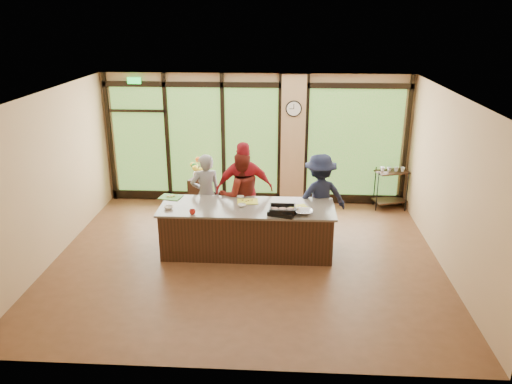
# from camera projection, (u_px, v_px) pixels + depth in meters

# --- Properties ---
(floor) EXTENTS (7.00, 7.00, 0.00)m
(floor) POSITION_uv_depth(u_px,v_px,m) (246.00, 259.00, 9.16)
(floor) COLOR brown
(floor) RESTS_ON ground
(ceiling) EXTENTS (7.00, 7.00, 0.00)m
(ceiling) POSITION_uv_depth(u_px,v_px,m) (245.00, 95.00, 8.13)
(ceiling) COLOR white
(ceiling) RESTS_ON back_wall
(back_wall) EXTENTS (7.00, 0.00, 7.00)m
(back_wall) POSITION_uv_depth(u_px,v_px,m) (256.00, 140.00, 11.46)
(back_wall) COLOR tan
(back_wall) RESTS_ON floor
(left_wall) EXTENTS (0.00, 6.00, 6.00)m
(left_wall) POSITION_uv_depth(u_px,v_px,m) (49.00, 178.00, 8.83)
(left_wall) COLOR tan
(left_wall) RESTS_ON floor
(right_wall) EXTENTS (0.00, 6.00, 6.00)m
(right_wall) POSITION_uv_depth(u_px,v_px,m) (451.00, 186.00, 8.45)
(right_wall) COLOR tan
(right_wall) RESTS_ON floor
(window_wall) EXTENTS (6.90, 0.12, 3.00)m
(window_wall) POSITION_uv_depth(u_px,v_px,m) (263.00, 145.00, 11.44)
(window_wall) COLOR tan
(window_wall) RESTS_ON floor
(island_base) EXTENTS (3.10, 1.00, 0.88)m
(island_base) POSITION_uv_depth(u_px,v_px,m) (247.00, 230.00, 9.29)
(island_base) COLOR black
(island_base) RESTS_ON floor
(countertop) EXTENTS (3.20, 1.10, 0.04)m
(countertop) POSITION_uv_depth(u_px,v_px,m) (247.00, 207.00, 9.13)
(countertop) COLOR slate
(countertop) RESTS_ON island_base
(wall_clock) EXTENTS (0.36, 0.04, 0.36)m
(wall_clock) POSITION_uv_depth(u_px,v_px,m) (294.00, 109.00, 11.03)
(wall_clock) COLOR black
(wall_clock) RESTS_ON window_wall
(cook_left) EXTENTS (0.71, 0.59, 1.67)m
(cook_left) POSITION_uv_depth(u_px,v_px,m) (206.00, 194.00, 9.97)
(cook_left) COLOR gray
(cook_left) RESTS_ON floor
(cook_midleft) EXTENTS (1.01, 0.89, 1.73)m
(cook_midleft) POSITION_uv_depth(u_px,v_px,m) (240.00, 195.00, 9.84)
(cook_midleft) COLOR maroon
(cook_midleft) RESTS_ON floor
(cook_midright) EXTENTS (1.18, 0.61, 1.92)m
(cook_midright) POSITION_uv_depth(u_px,v_px,m) (244.00, 190.00, 9.86)
(cook_midright) COLOR #AC1A25
(cook_midright) RESTS_ON floor
(cook_right) EXTENTS (1.27, 0.96, 1.73)m
(cook_right) POSITION_uv_depth(u_px,v_px,m) (319.00, 197.00, 9.72)
(cook_right) COLOR #161A31
(cook_right) RESTS_ON floor
(roasting_pan) EXTENTS (0.54, 0.47, 0.08)m
(roasting_pan) POSITION_uv_depth(u_px,v_px,m) (282.00, 212.00, 8.75)
(roasting_pan) COLOR black
(roasting_pan) RESTS_ON countertop
(mixing_bowl) EXTENTS (0.32, 0.32, 0.07)m
(mixing_bowl) POSITION_uv_depth(u_px,v_px,m) (304.00, 212.00, 8.76)
(mixing_bowl) COLOR silver
(mixing_bowl) RESTS_ON countertop
(cutting_board_left) EXTENTS (0.46, 0.38, 0.01)m
(cutting_board_left) POSITION_uv_depth(u_px,v_px,m) (171.00, 197.00, 9.56)
(cutting_board_left) COLOR #448A32
(cutting_board_left) RESTS_ON countertop
(cutting_board_center) EXTENTS (0.41, 0.33, 0.01)m
(cutting_board_center) POSITION_uv_depth(u_px,v_px,m) (248.00, 201.00, 9.34)
(cutting_board_center) COLOR yellow
(cutting_board_center) RESTS_ON countertop
(cutting_board_right) EXTENTS (0.47, 0.41, 0.01)m
(cutting_board_right) POSITION_uv_depth(u_px,v_px,m) (297.00, 208.00, 9.04)
(cutting_board_right) COLOR yellow
(cutting_board_right) RESTS_ON countertop
(prep_bowl_near) EXTENTS (0.21, 0.21, 0.05)m
(prep_bowl_near) POSITION_uv_depth(u_px,v_px,m) (168.00, 208.00, 9.00)
(prep_bowl_near) COLOR silver
(prep_bowl_near) RESTS_ON countertop
(prep_bowl_mid) EXTENTS (0.19, 0.19, 0.05)m
(prep_bowl_mid) POSITION_uv_depth(u_px,v_px,m) (242.00, 205.00, 9.11)
(prep_bowl_mid) COLOR silver
(prep_bowl_mid) RESTS_ON countertop
(prep_bowl_far) EXTENTS (0.15, 0.15, 0.03)m
(prep_bowl_far) POSITION_uv_depth(u_px,v_px,m) (240.00, 197.00, 9.53)
(prep_bowl_far) COLOR silver
(prep_bowl_far) RESTS_ON countertop
(red_ramekin) EXTENTS (0.12, 0.12, 0.09)m
(red_ramekin) POSITION_uv_depth(u_px,v_px,m) (192.00, 212.00, 8.76)
(red_ramekin) COLOR #B31A11
(red_ramekin) RESTS_ON countertop
(flower_stand) EXTENTS (0.52, 0.52, 0.82)m
(flower_stand) POSITION_uv_depth(u_px,v_px,m) (200.00, 196.00, 11.07)
(flower_stand) COLOR black
(flower_stand) RESTS_ON floor
(flower_vase) EXTENTS (0.36, 0.36, 0.29)m
(flower_vase) POSITION_uv_depth(u_px,v_px,m) (199.00, 173.00, 10.88)
(flower_vase) COLOR olive
(flower_vase) RESTS_ON flower_stand
(bar_cart) EXTENTS (0.81, 0.61, 0.98)m
(bar_cart) POSITION_uv_depth(u_px,v_px,m) (391.00, 184.00, 11.33)
(bar_cart) COLOR black
(bar_cart) RESTS_ON floor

